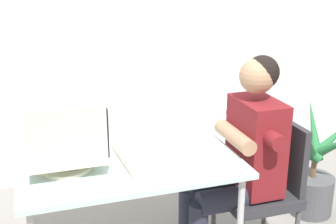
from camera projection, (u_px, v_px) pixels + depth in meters
name	position (u px, v px, depth m)	size (l,w,h in m)	color
desk	(129.00, 170.00, 2.45)	(1.18, 0.73, 0.74)	#B7B7BC
crt_monitor	(64.00, 130.00, 2.26)	(0.40, 0.35, 0.38)	beige
keyboard	(136.00, 158.00, 2.42)	(0.18, 0.43, 0.03)	beige
office_chair	(266.00, 183.00, 2.75)	(0.43, 0.43, 0.86)	#4C4C51
person_seated	(241.00, 155.00, 2.63)	(0.68, 0.57, 1.27)	maroon
potted_plant	(313.00, 175.00, 3.24)	(0.71, 0.66, 0.81)	#4C4C51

